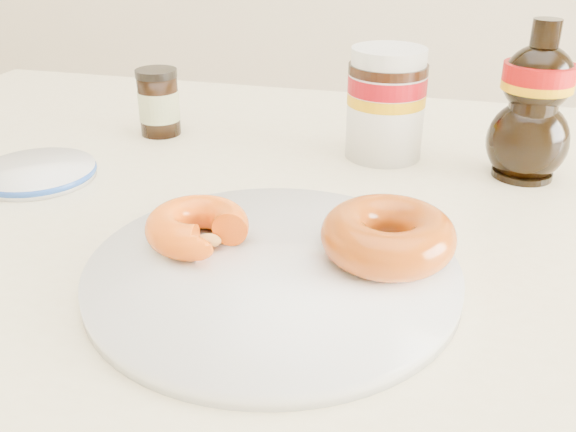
% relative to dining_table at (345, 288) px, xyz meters
% --- Properties ---
extents(dining_table, '(1.40, 0.90, 0.75)m').
position_rel_dining_table_xyz_m(dining_table, '(0.00, 0.00, 0.00)').
color(dining_table, '#FFF1C2').
rests_on(dining_table, ground).
extents(plate, '(0.31, 0.31, 0.02)m').
position_rel_dining_table_xyz_m(plate, '(-0.04, -0.13, 0.09)').
color(plate, white).
rests_on(plate, dining_table).
extents(donut_bitten, '(0.10, 0.10, 0.03)m').
position_rel_dining_table_xyz_m(donut_bitten, '(-0.11, -0.11, 0.11)').
color(donut_bitten, '#F65B0D').
rests_on(donut_bitten, plate).
extents(donut_whole, '(0.15, 0.15, 0.04)m').
position_rel_dining_table_xyz_m(donut_whole, '(0.05, -0.09, 0.12)').
color(donut_whole, '#9A3109').
rests_on(donut_whole, plate).
extents(nutella_jar, '(0.09, 0.09, 0.13)m').
position_rel_dining_table_xyz_m(nutella_jar, '(0.01, 0.18, 0.15)').
color(nutella_jar, white).
rests_on(nutella_jar, dining_table).
extents(syrup_bottle, '(0.11, 0.10, 0.17)m').
position_rel_dining_table_xyz_m(syrup_bottle, '(0.17, 0.15, 0.17)').
color(syrup_bottle, black).
rests_on(syrup_bottle, dining_table).
extents(dark_jar, '(0.05, 0.05, 0.09)m').
position_rel_dining_table_xyz_m(dark_jar, '(-0.29, 0.19, 0.13)').
color(dark_jar, black).
rests_on(dark_jar, dining_table).
extents(blue_rim_saucer, '(0.13, 0.13, 0.01)m').
position_rel_dining_table_xyz_m(blue_rim_saucer, '(-0.36, 0.01, 0.09)').
color(blue_rim_saucer, white).
rests_on(blue_rim_saucer, dining_table).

